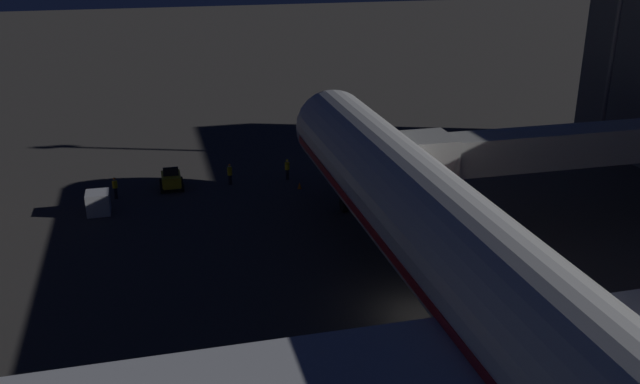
# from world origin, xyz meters

# --- Properties ---
(ground_plane) EXTENTS (320.00, 320.00, 0.00)m
(ground_plane) POSITION_xyz_m (0.00, 0.00, 0.00)
(ground_plane) COLOR #383533
(airliner_at_gate) EXTENTS (58.44, 69.26, 17.93)m
(airliner_at_gate) POSITION_xyz_m (0.00, 12.40, 5.46)
(airliner_at_gate) COLOR silver
(airliner_at_gate) RESTS_ON ground_plane
(jet_bridge) EXTENTS (24.28, 3.40, 7.11)m
(jet_bridge) POSITION_xyz_m (-12.90, -10.01, 5.58)
(jet_bridge) COLOR #9E9E99
(jet_bridge) RESTS_ON ground_plane
(apron_floodlight_mast) EXTENTS (2.90, 0.50, 20.26)m
(apron_floodlight_mast) POSITION_xyz_m (-25.50, -21.24, 11.60)
(apron_floodlight_mast) COLOR #59595E
(apron_floodlight_mast) RESTS_ON ground_plane
(baggage_tug_spare) EXTENTS (1.86, 2.26, 1.95)m
(baggage_tug_spare) POSITION_xyz_m (12.26, -23.38, 0.78)
(baggage_tug_spare) COLOR yellow
(baggage_tug_spare) RESTS_ON ground_plane
(baggage_container_mid_row) EXTENTS (1.66, 1.76, 1.67)m
(baggage_container_mid_row) POSITION_xyz_m (17.76, -19.49, 0.84)
(baggage_container_mid_row) COLOR #B7BABF
(baggage_container_mid_row) RESTS_ON ground_plane
(ground_crew_near_nose_gear) EXTENTS (0.40, 0.40, 1.78)m
(ground_crew_near_nose_gear) POSITION_xyz_m (7.53, -23.28, 0.98)
(ground_crew_near_nose_gear) COLOR black
(ground_crew_near_nose_gear) RESTS_ON ground_plane
(ground_crew_by_belt_loader) EXTENTS (0.40, 0.40, 1.73)m
(ground_crew_by_belt_loader) POSITION_xyz_m (16.61, -22.31, 0.96)
(ground_crew_by_belt_loader) COLOR black
(ground_crew_by_belt_loader) RESTS_ON ground_plane
(ground_crew_marshaller_fwd) EXTENTS (0.40, 0.40, 1.81)m
(ground_crew_marshaller_fwd) POSITION_xyz_m (2.71, -23.31, 1.00)
(ground_crew_marshaller_fwd) COLOR black
(ground_crew_marshaller_fwd) RESTS_ON ground_plane
(traffic_cone_nose_port) EXTENTS (0.36, 0.36, 0.55)m
(traffic_cone_nose_port) POSITION_xyz_m (-2.20, -20.92, 0.28)
(traffic_cone_nose_port) COLOR orange
(traffic_cone_nose_port) RESTS_ON ground_plane
(traffic_cone_nose_starboard) EXTENTS (0.36, 0.36, 0.55)m
(traffic_cone_nose_starboard) POSITION_xyz_m (2.20, -20.92, 0.28)
(traffic_cone_nose_starboard) COLOR orange
(traffic_cone_nose_starboard) RESTS_ON ground_plane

